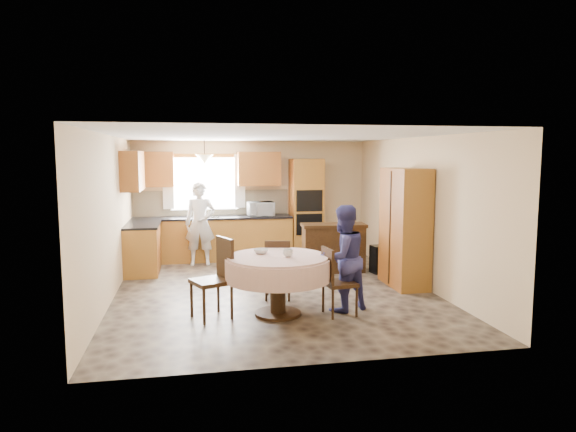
% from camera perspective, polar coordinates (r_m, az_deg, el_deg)
% --- Properties ---
extents(floor, '(5.00, 6.00, 0.01)m').
position_cam_1_polar(floor, '(8.43, -1.62, -8.33)').
color(floor, brown).
rests_on(floor, ground).
extents(ceiling, '(5.00, 6.00, 0.01)m').
position_cam_1_polar(ceiling, '(8.15, -1.68, 8.91)').
color(ceiling, white).
rests_on(ceiling, wall_back).
extents(wall_back, '(5.00, 0.02, 2.50)m').
position_cam_1_polar(wall_back, '(11.16, -4.10, 1.88)').
color(wall_back, '#D1B386').
rests_on(wall_back, floor).
extents(wall_front, '(5.00, 0.02, 2.50)m').
position_cam_1_polar(wall_front, '(5.29, 3.54, -3.53)').
color(wall_front, '#D1B386').
rests_on(wall_front, floor).
extents(wall_left, '(0.02, 6.00, 2.50)m').
position_cam_1_polar(wall_left, '(8.18, -19.20, -0.24)').
color(wall_left, '#D1B386').
rests_on(wall_left, floor).
extents(wall_right, '(0.02, 6.00, 2.50)m').
position_cam_1_polar(wall_right, '(8.94, 14.38, 0.48)').
color(wall_right, '#D1B386').
rests_on(wall_right, floor).
extents(window, '(1.40, 0.03, 1.10)m').
position_cam_1_polar(window, '(11.04, -9.28, 3.58)').
color(window, white).
rests_on(window, wall_back).
extents(curtain_left, '(0.22, 0.02, 1.15)m').
position_cam_1_polar(curtain_left, '(10.99, -13.19, 3.74)').
color(curtain_left, white).
rests_on(curtain_left, wall_back).
extents(curtain_right, '(0.22, 0.02, 1.15)m').
position_cam_1_polar(curtain_right, '(11.03, -5.37, 3.90)').
color(curtain_right, white).
rests_on(curtain_right, wall_back).
extents(base_cab_back, '(3.30, 0.60, 0.88)m').
position_cam_1_polar(base_cab_back, '(10.89, -8.33, -2.58)').
color(base_cab_back, '#BA8631').
rests_on(base_cab_back, floor).
extents(counter_back, '(3.30, 0.64, 0.04)m').
position_cam_1_polar(counter_back, '(10.83, -8.37, -0.18)').
color(counter_back, black).
rests_on(counter_back, base_cab_back).
extents(base_cab_left, '(0.60, 1.20, 0.88)m').
position_cam_1_polar(base_cab_left, '(10.04, -15.84, -3.57)').
color(base_cab_left, '#BA8631').
rests_on(base_cab_left, floor).
extents(counter_left, '(0.64, 1.20, 0.04)m').
position_cam_1_polar(counter_left, '(9.97, -15.92, -0.97)').
color(counter_left, black).
rests_on(counter_left, base_cab_left).
extents(backsplash, '(3.30, 0.02, 0.55)m').
position_cam_1_polar(backsplash, '(11.09, -8.46, 1.43)').
color(backsplash, beige).
rests_on(backsplash, wall_back).
extents(wall_cab_left, '(0.85, 0.33, 0.72)m').
position_cam_1_polar(wall_cab_left, '(10.90, -14.83, 5.04)').
color(wall_cab_left, '#A35C28').
rests_on(wall_cab_left, wall_back).
extents(wall_cab_right, '(0.90, 0.33, 0.72)m').
position_cam_1_polar(wall_cab_right, '(10.97, -3.25, 5.26)').
color(wall_cab_right, '#A35C28').
rests_on(wall_cab_right, wall_back).
extents(wall_cab_side, '(0.33, 1.20, 0.72)m').
position_cam_1_polar(wall_cab_side, '(9.90, -16.89, 4.82)').
color(wall_cab_side, '#A35C28').
rests_on(wall_cab_side, wall_left).
extents(oven_tower, '(0.66, 0.62, 2.12)m').
position_cam_1_polar(oven_tower, '(11.06, 2.02, 0.87)').
color(oven_tower, '#BA8631').
rests_on(oven_tower, floor).
extents(oven_upper, '(0.56, 0.01, 0.45)m').
position_cam_1_polar(oven_upper, '(10.74, 2.40, 1.71)').
color(oven_upper, black).
rests_on(oven_upper, oven_tower).
extents(oven_lower, '(0.56, 0.01, 0.45)m').
position_cam_1_polar(oven_lower, '(10.79, 2.39, -0.94)').
color(oven_lower, black).
rests_on(oven_lower, oven_tower).
extents(pendant, '(0.36, 0.36, 0.18)m').
position_cam_1_polar(pendant, '(10.54, -9.26, 6.27)').
color(pendant, beige).
rests_on(pendant, ceiling).
extents(sideboard, '(1.23, 0.58, 0.86)m').
position_cam_1_polar(sideboard, '(9.76, 5.07, -3.69)').
color(sideboard, '#37210F').
rests_on(sideboard, floor).
extents(space_heater, '(0.41, 0.32, 0.52)m').
position_cam_1_polar(space_heater, '(9.81, 10.34, -4.73)').
color(space_heater, black).
rests_on(space_heater, floor).
extents(cupboard, '(0.52, 1.04, 1.98)m').
position_cam_1_polar(cupboard, '(8.80, 12.85, -1.27)').
color(cupboard, '#BA8631').
rests_on(cupboard, floor).
extents(dining_table, '(1.45, 1.45, 0.83)m').
position_cam_1_polar(dining_table, '(7.06, -1.14, -5.92)').
color(dining_table, '#37210F').
rests_on(dining_table, floor).
extents(chair_left, '(0.62, 0.62, 1.09)m').
position_cam_1_polar(chair_left, '(7.05, -7.89, -6.38)').
color(chair_left, '#37210F').
rests_on(chair_left, floor).
extents(chair_back, '(0.47, 0.47, 0.93)m').
position_cam_1_polar(chair_back, '(7.83, -1.15, -5.65)').
color(chair_back, '#37210F').
rests_on(chair_back, floor).
extents(chair_right, '(0.45, 0.45, 0.94)m').
position_cam_1_polar(chair_right, '(7.11, 5.21, -6.88)').
color(chair_right, '#37210F').
rests_on(chair_right, floor).
extents(framed_picture, '(0.06, 0.53, 0.44)m').
position_cam_1_polar(framed_picture, '(9.98, 11.38, 3.04)').
color(framed_picture, gold).
rests_on(framed_picture, wall_right).
extents(microwave, '(0.57, 0.41, 0.30)m').
position_cam_1_polar(microwave, '(10.85, -3.06, 0.79)').
color(microwave, silver).
rests_on(microwave, counter_back).
extents(person_sink, '(0.63, 0.44, 1.66)m').
position_cam_1_polar(person_sink, '(10.43, -9.74, -0.85)').
color(person_sink, silver).
rests_on(person_sink, floor).
extents(person_dining, '(0.89, 0.80, 1.51)m').
position_cam_1_polar(person_dining, '(7.29, 6.14, -4.68)').
color(person_dining, navy).
rests_on(person_dining, floor).
extents(bowl_sideboard, '(0.24, 0.24, 0.05)m').
position_cam_1_polar(bowl_sideboard, '(9.62, 3.58, -1.10)').
color(bowl_sideboard, '#B2B2B2').
rests_on(bowl_sideboard, sideboard).
extents(bottle_sideboard, '(0.14, 0.14, 0.27)m').
position_cam_1_polar(bottle_sideboard, '(9.74, 6.47, -0.37)').
color(bottle_sideboard, silver).
rests_on(bottle_sideboard, sideboard).
extents(cup_table, '(0.16, 0.16, 0.11)m').
position_cam_1_polar(cup_table, '(6.95, -0.01, -4.14)').
color(cup_table, '#B2B2B2').
rests_on(cup_table, dining_table).
extents(bowl_table, '(0.27, 0.27, 0.07)m').
position_cam_1_polar(bowl_table, '(7.20, -3.03, -3.94)').
color(bowl_table, '#B2B2B2').
rests_on(bowl_table, dining_table).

